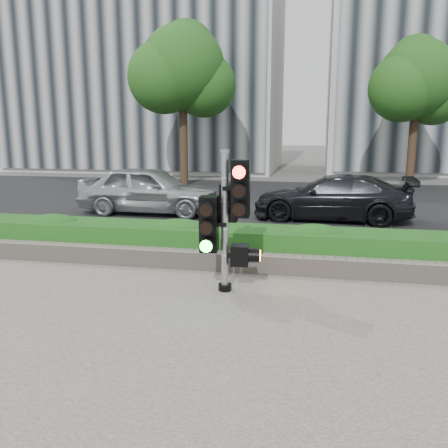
{
  "coord_description": "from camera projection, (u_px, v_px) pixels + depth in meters",
  "views": [
    {
      "loc": [
        1.49,
        -6.5,
        2.7
      ],
      "look_at": [
        0.1,
        0.6,
        1.19
      ],
      "focal_mm": 38.0,
      "sensor_mm": 36.0,
      "label": 1
    }
  ],
  "objects": [
    {
      "name": "car_silver",
      "position": [
        149.0,
        190.0,
        14.57
      ],
      "size": [
        4.35,
        1.81,
        1.47
      ],
      "primitive_type": "imported",
      "rotation": [
        0.0,
        0.0,
        1.55
      ],
      "color": "#ACAEB3",
      "rests_on": "road"
    },
    {
      "name": "tree_left",
      "position": [
        182.0,
        71.0,
        20.88
      ],
      "size": [
        4.61,
        4.03,
        7.34
      ],
      "color": "black",
      "rests_on": "ground"
    },
    {
      "name": "curb",
      "position": [
        243.0,
        252.0,
        10.09
      ],
      "size": [
        60.0,
        0.25,
        0.12
      ],
      "primitive_type": "cube",
      "color": "gray",
      "rests_on": "ground"
    },
    {
      "name": "car_dark",
      "position": [
        332.0,
        197.0,
        13.6
      ],
      "size": [
        4.57,
        2.05,
        1.3
      ],
      "primitive_type": "imported",
      "rotation": [
        0.0,
        0.0,
        -1.62
      ],
      "color": "black",
      "rests_on": "road"
    },
    {
      "name": "hedge",
      "position": [
        238.0,
        244.0,
        9.45
      ],
      "size": [
        12.0,
        1.0,
        0.68
      ],
      "primitive_type": "cube",
      "color": "#398D2B",
      "rests_on": "sidewalk"
    },
    {
      "name": "ground",
      "position": [
        210.0,
        310.0,
        7.07
      ],
      "size": [
        120.0,
        120.0,
        0.0
      ],
      "primitive_type": "plane",
      "color": "#51514C",
      "rests_on": "ground"
    },
    {
      "name": "stone_wall",
      "position": [
        232.0,
        262.0,
        8.86
      ],
      "size": [
        12.0,
        0.32,
        0.34
      ],
      "primitive_type": "cube",
      "color": "gray",
      "rests_on": "sidewalk"
    },
    {
      "name": "sidewalk",
      "position": [
        154.0,
        403.0,
        4.67
      ],
      "size": [
        16.0,
        11.0,
        0.03
      ],
      "primitive_type": "cube",
      "color": "#9E9389",
      "rests_on": "ground"
    },
    {
      "name": "road",
      "position": [
        273.0,
        203.0,
        16.68
      ],
      "size": [
        60.0,
        13.0,
        0.02
      ],
      "primitive_type": "cube",
      "color": "black",
      "rests_on": "ground"
    },
    {
      "name": "building_left",
      "position": [
        150.0,
        46.0,
        29.33
      ],
      "size": [
        16.0,
        9.0,
        15.0
      ],
      "primitive_type": "cube",
      "color": "#B7B7B2",
      "rests_on": "ground"
    },
    {
      "name": "traffic_signal",
      "position": [
        227.0,
        214.0,
        7.58
      ],
      "size": [
        0.81,
        0.61,
        2.3
      ],
      "rotation": [
        0.0,
        0.0,
        0.08
      ],
      "color": "black",
      "rests_on": "sidewalk"
    },
    {
      "name": "tree_right",
      "position": [
        417.0,
        82.0,
        20.06
      ],
      "size": [
        4.1,
        3.58,
        6.53
      ],
      "color": "black",
      "rests_on": "ground"
    }
  ]
}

